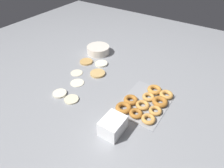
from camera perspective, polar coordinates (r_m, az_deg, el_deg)
name	(u,v)px	position (r m, az deg, el deg)	size (l,w,h in m)	color
ground_plane	(97,82)	(1.46, -4.23, 0.61)	(3.00, 3.00, 0.00)	gray
pancake_0	(60,94)	(1.39, -14.70, -2.65)	(0.09, 0.09, 0.01)	silver
pancake_1	(77,83)	(1.46, -9.91, 0.40)	(0.10, 0.10, 0.01)	silver
pancake_2	(101,64)	(1.65, -3.06, 5.82)	(0.10, 0.10, 0.01)	silver
pancake_3	(86,62)	(1.69, -7.36, 6.34)	(0.11, 0.11, 0.01)	tan
pancake_4	(71,99)	(1.33, -11.51, -4.33)	(0.09, 0.09, 0.01)	beige
pancake_5	(98,73)	(1.53, -4.12, 3.04)	(0.11, 0.11, 0.02)	tan
pancake_6	(77,72)	(1.57, -9.96, 3.27)	(0.09, 0.09, 0.01)	beige
donut_tray	(146,103)	(1.28, 9.70, -5.24)	(0.37, 0.28, 0.04)	#93969B
batter_bowl	(98,50)	(1.80, -3.95, 9.73)	(0.20, 0.20, 0.07)	silver
container_stack	(113,126)	(1.09, 0.22, -11.85)	(0.14, 0.11, 0.09)	white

